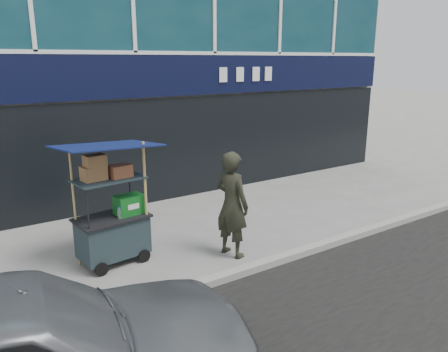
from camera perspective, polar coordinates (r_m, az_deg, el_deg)
ground at (r=7.20m, az=2.09°, el=-11.95°), size 80.00×80.00×0.00m
curb at (r=7.03m, az=3.06°, el=-12.12°), size 80.00×0.18×0.12m
vendor_cart at (r=7.36m, az=-14.31°, el=-5.70°), size 1.63×1.23×2.05m
vendor_man at (r=7.33m, az=1.04°, el=-3.73°), size 0.58×0.75×1.82m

